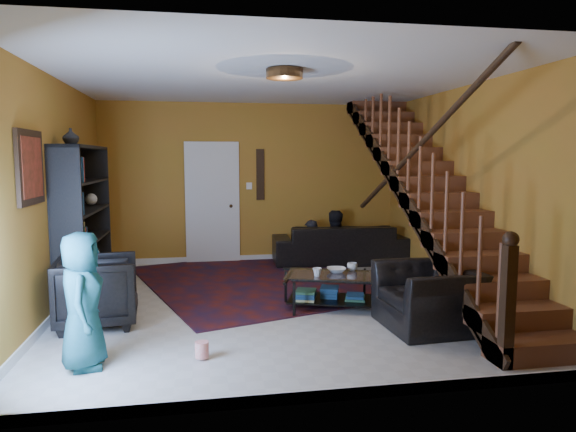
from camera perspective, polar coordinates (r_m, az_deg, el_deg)
name	(u,v)px	position (r m, az deg, el deg)	size (l,w,h in m)	color
floor	(274,302)	(6.68, -1.52, -9.56)	(5.50, 5.50, 0.00)	beige
room	(173,279)	(7.90, -12.62, -6.81)	(5.50, 5.50, 5.50)	#B26D27
staircase	(433,192)	(7.06, 15.78, 2.61)	(0.95, 5.02, 3.18)	brown
bookshelf	(84,226)	(7.16, -21.69, -1.04)	(0.35, 1.80, 2.00)	black
door	(213,205)	(9.12, -8.39, 1.25)	(0.82, 0.05, 2.05)	silver
framed_picture	(30,167)	(5.69, -26.74, 4.84)	(0.04, 0.74, 0.74)	maroon
wall_hanging	(260,175)	(9.15, -3.10, 4.62)	(0.14, 0.03, 0.90)	black
ceiling_fixture	(284,74)	(5.70, -0.39, 15.52)	(0.40, 0.40, 0.10)	#3F2814
rug	(262,280)	(7.82, -2.96, -7.11)	(3.20, 3.65, 0.02)	#49120D
sofa	(340,244)	(9.11, 5.75, -3.06)	(2.33, 0.91, 0.68)	black
armchair_left	(98,291)	(6.08, -20.40, -7.82)	(0.83, 0.85, 0.77)	black
armchair_right	(427,297)	(5.85, 15.20, -8.69)	(1.04, 0.91, 0.67)	black
person_adult_a	(311,254)	(9.07, 2.52, -4.23)	(0.45, 0.29, 1.22)	black
person_adult_b	(333,249)	(9.15, 5.08, -3.66)	(0.67, 0.52, 1.38)	black
person_child	(82,300)	(4.87, -21.90, -8.70)	(0.59, 0.39, 1.21)	#19505F
coffee_table	(331,289)	(6.40, 4.85, -8.06)	(1.25, 0.97, 0.42)	black
cup_a	(352,267)	(6.58, 7.15, -5.62)	(0.13, 0.13, 0.10)	#999999
cup_b	(317,272)	(6.23, 3.26, -6.24)	(0.11, 0.11, 0.10)	#999999
bowl	(336,270)	(6.47, 5.40, -6.00)	(0.24, 0.24, 0.06)	#999999
vase	(71,136)	(6.62, -22.99, 8.14)	(0.18, 0.18, 0.19)	#999999
popcorn_bucket	(202,349)	(4.93, -9.54, -14.42)	(0.13, 0.13, 0.14)	red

